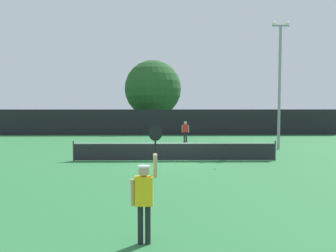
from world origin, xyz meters
TOP-DOWN VIEW (x-y plane):
  - ground_plane at (0.00, 0.00)m, footprint 120.00×120.00m
  - tennis_net at (0.00, 0.00)m, footprint 10.83×0.08m
  - perimeter_fence at (0.00, 16.10)m, footprint 33.92×0.12m
  - player_serving at (-1.01, -11.29)m, footprint 0.67×0.40m
  - player_receiving at (1.13, 9.02)m, footprint 0.57×0.24m
  - tennis_ball at (1.79, -2.58)m, footprint 0.07×0.07m
  - light_pole at (7.08, 4.69)m, footprint 1.18×0.28m
  - large_tree at (-1.77, 21.05)m, footprint 6.31×6.31m
  - parked_car_near at (-2.76, 21.60)m, footprint 2.25×4.34m
  - parked_car_mid at (2.32, 23.28)m, footprint 2.14×4.30m
  - parked_car_far at (6.19, 24.77)m, footprint 2.34×4.38m

SIDE VIEW (x-z plane):
  - ground_plane at x=0.00m, z-range 0.00..0.00m
  - tennis_ball at x=1.79m, z-range 0.00..0.07m
  - tennis_net at x=0.00m, z-range -0.02..1.05m
  - parked_car_near at x=-2.76m, z-range -0.07..1.62m
  - parked_car_mid at x=2.32m, z-range -0.07..1.62m
  - parked_car_far at x=6.19m, z-range -0.07..1.62m
  - player_receiving at x=1.13m, z-range 0.18..1.82m
  - player_serving at x=-1.01m, z-range -0.15..2.40m
  - perimeter_fence at x=0.00m, z-range 0.00..2.50m
  - large_tree at x=-1.77m, z-range 0.79..8.70m
  - light_pole at x=7.08m, z-range 0.57..8.99m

